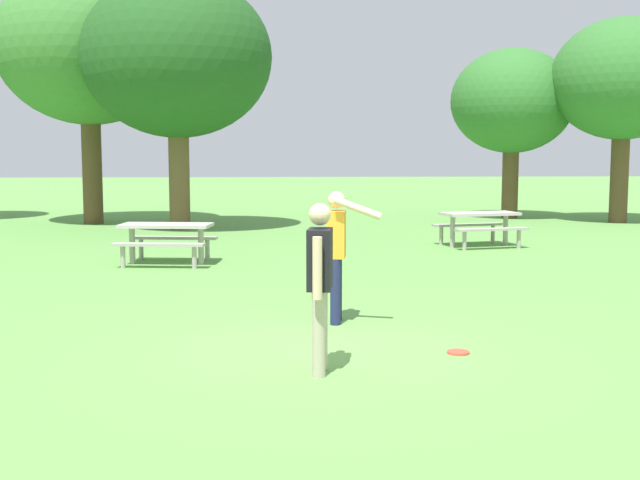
{
  "coord_description": "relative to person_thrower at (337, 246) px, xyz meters",
  "views": [
    {
      "loc": [
        -0.6,
        -8.3,
        2.12
      ],
      "look_at": [
        0.08,
        1.87,
        1.0
      ],
      "focal_mm": 45.04,
      "sensor_mm": 36.0,
      "label": 1
    }
  ],
  "objects": [
    {
      "name": "ground_plane",
      "position": [
        -0.27,
        -1.51,
        -0.96
      ],
      "size": [
        120.0,
        120.0,
        0.0
      ],
      "primitive_type": "plane",
      "color": "#609947"
    },
    {
      "name": "tree_far_right",
      "position": [
        -3.25,
        12.35,
        3.68
      ],
      "size": [
        5.11,
        5.11,
        6.84
      ],
      "color": "brown",
      "rests_on": "ground"
    },
    {
      "name": "person_catcher",
      "position": [
        -0.37,
        -2.29,
        -0.02
      ],
      "size": [
        0.28,
        0.6,
        1.64
      ],
      "color": "#B7AD93",
      "rests_on": "ground"
    },
    {
      "name": "picnic_table_near",
      "position": [
        -2.77,
        5.44,
        -0.4
      ],
      "size": [
        1.87,
        1.63,
        0.77
      ],
      "color": "#B2ADA3",
      "rests_on": "ground"
    },
    {
      "name": "picnic_table_far",
      "position": [
        3.91,
        7.88,
        -0.4
      ],
      "size": [
        1.98,
        1.76,
        0.77
      ],
      "color": "#B2ADA3",
      "rests_on": "ground"
    },
    {
      "name": "tree_back_left",
      "position": [
        9.71,
        13.65,
        3.28
      ],
      "size": [
        4.23,
        4.23,
        6.07
      ],
      "color": "brown",
      "rests_on": "ground"
    },
    {
      "name": "person_thrower",
      "position": [
        0.0,
        0.0,
        0.0
      ],
      "size": [
        0.66,
        0.69,
        1.64
      ],
      "color": "#1E234C",
      "rests_on": "ground"
    },
    {
      "name": "frisbee",
      "position": [
        1.14,
        -1.63,
        -0.95
      ],
      "size": [
        0.24,
        0.24,
        0.03
      ],
      "primitive_type": "cylinder",
      "color": "#E04733",
      "rests_on": "ground"
    },
    {
      "name": "tree_broad_center",
      "position": [
        -6.01,
        14.35,
        4.17
      ],
      "size": [
        5.31,
        5.31,
        7.42
      ],
      "color": "brown",
      "rests_on": "ground"
    },
    {
      "name": "tree_slender_mid",
      "position": [
        6.92,
        15.44,
        2.73
      ],
      "size": [
        3.87,
        3.87,
        5.38
      ],
      "color": "brown",
      "rests_on": "ground"
    }
  ]
}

